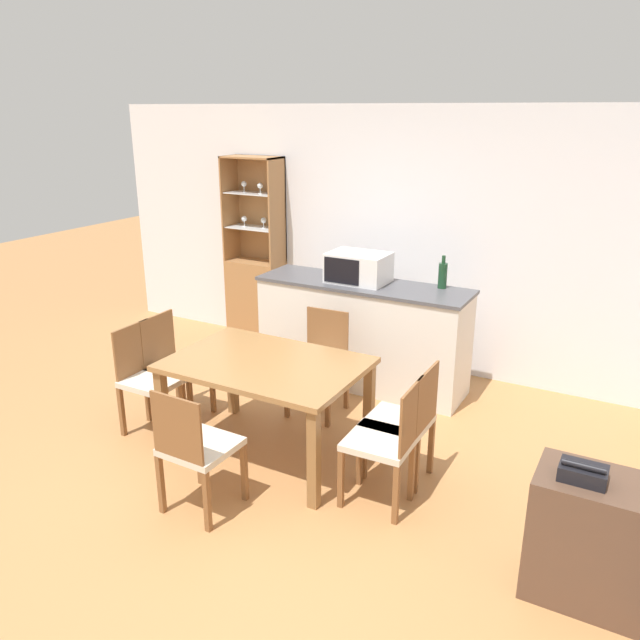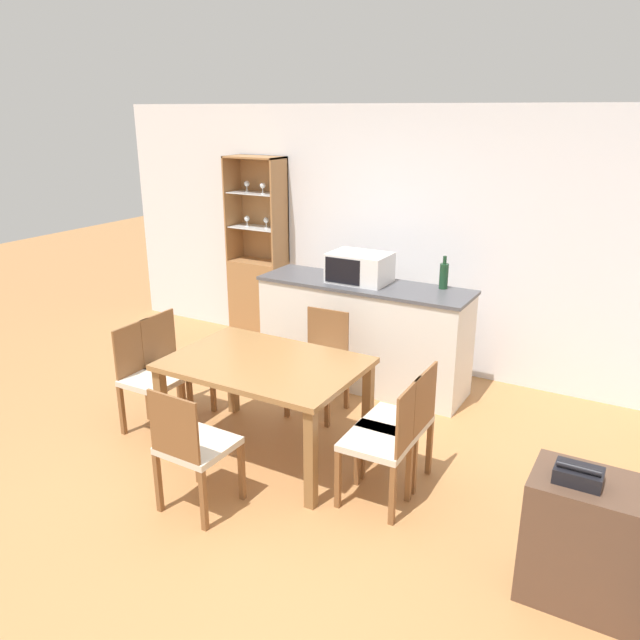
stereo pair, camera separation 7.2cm
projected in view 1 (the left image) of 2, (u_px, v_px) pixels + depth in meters
name	position (u px, v px, depth m)	size (l,w,h in m)	color
ground_plane	(246.00, 481.00, 4.41)	(18.00, 18.00, 0.00)	#B27A47
wall_back	(395.00, 239.00, 6.18)	(6.80, 0.06, 2.55)	silver
kitchen_counter	(362.00, 334.00, 5.85)	(1.99, 0.58, 0.99)	silver
display_cabinet	(256.00, 286.00, 6.95)	(0.63, 0.33, 2.03)	#A37042
dining_table	(266.00, 374.00, 4.57)	(1.40, 0.97, 0.75)	olive
dining_chair_side_right_near	(387.00, 441.00, 4.05)	(0.43, 0.43, 0.88)	beige
dining_chair_side_left_near	(150.00, 378.00, 4.99)	(0.42, 0.42, 0.88)	beige
dining_chair_head_near	(196.00, 448.00, 3.97)	(0.43, 0.43, 0.88)	beige
dining_chair_side_left_far	(174.00, 366.00, 5.23)	(0.43, 0.43, 0.88)	beige
dining_chair_head_far	(319.00, 362.00, 5.31)	(0.44, 0.44, 0.88)	beige
dining_chair_side_right_far	(403.00, 422.00, 4.29)	(0.42, 0.42, 0.88)	beige
microwave	(358.00, 267.00, 5.70)	(0.54, 0.40, 0.27)	silver
wine_bottle	(443.00, 275.00, 5.50)	(0.08, 0.08, 0.29)	#193D23
side_cabinet	(592.00, 539.00, 3.27)	(0.63, 0.42, 0.72)	brown
telephone	(583.00, 473.00, 3.15)	(0.23, 0.16, 0.11)	black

